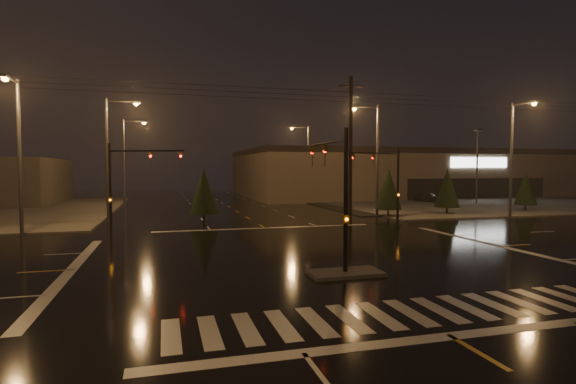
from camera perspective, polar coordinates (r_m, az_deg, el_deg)
ground at (r=22.49m, az=3.29°, el=-8.17°), size 140.00×140.00×0.00m
sidewalk_ne at (r=63.13m, az=20.54°, el=-1.09°), size 36.00×36.00×0.12m
median_island at (r=18.82m, az=7.29°, el=-10.17°), size 3.00×1.60×0.15m
crosswalk at (r=14.52m, az=15.21°, el=-14.54°), size 15.00×2.60×0.01m
stop_bar_near at (r=12.94m, az=19.94°, el=-16.83°), size 16.00×0.50×0.01m
stop_bar_far at (r=32.95m, az=-2.91°, el=-4.59°), size 16.00×0.50×0.01m
parking_lot at (r=64.67m, az=25.17°, el=-1.11°), size 50.00×24.00×0.08m
retail_building at (r=79.03m, az=16.69°, el=2.50°), size 60.20×28.30×7.20m
signal_mast_median at (r=19.19m, az=6.28°, el=1.18°), size 0.25×4.59×6.00m
signal_mast_ne at (r=35.19m, az=12.67°, el=2.01°), size 4.84×1.86×6.00m
signal_mast_nw at (r=31.11m, az=-19.91°, el=1.78°), size 4.84×1.86×6.00m
streetlight_1 at (r=39.12m, az=-21.56°, el=4.91°), size 2.77×0.32×10.00m
streetlight_2 at (r=55.05m, az=-19.81°, el=4.33°), size 2.77×0.32×10.00m
streetlight_3 at (r=41.20m, az=10.91°, el=4.96°), size 2.77×0.32×10.00m
streetlight_4 at (r=59.77m, az=2.32°, el=4.39°), size 2.77×0.32×10.00m
streetlight_5 at (r=33.30m, az=-31.10°, el=5.06°), size 0.32×2.77×10.00m
streetlight_6 at (r=43.34m, az=26.80°, el=4.59°), size 0.32×2.77×10.00m
utility_pole_1 at (r=38.06m, az=7.95°, el=5.65°), size 2.20×0.32×12.00m
conifer_0 at (r=41.32m, az=12.64°, el=0.41°), size 2.36×2.36×4.39m
conifer_1 at (r=45.13m, az=19.56°, el=0.51°), size 2.35×2.35×4.36m
conifer_2 at (r=51.08m, az=27.96°, el=0.43°), size 2.15×2.15×4.06m
conifer_3 at (r=36.72m, az=-10.65°, el=0.11°), size 2.35×2.35×4.38m
car_parked at (r=60.06m, az=17.48°, el=-0.65°), size 2.88×4.29×1.36m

